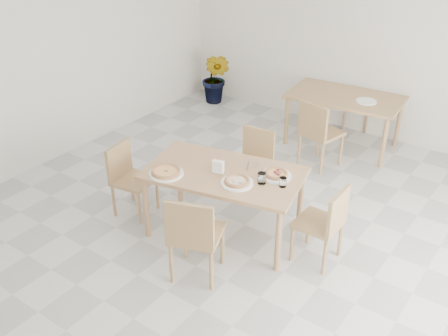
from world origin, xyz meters
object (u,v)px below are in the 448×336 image
Objects in this scene: plate_mushroom at (237,183)px; second_table at (345,101)px; main_table at (224,178)px; plate_empty at (366,101)px; chair_north at (254,158)px; napkin_holder at (218,167)px; chair_back_s at (318,130)px; chair_west at (128,174)px; pizza_pepperoni at (276,174)px; chair_south at (194,233)px; chair_east at (326,221)px; plate_margherita at (166,174)px; plate_pepperoni at (276,176)px; potted_plant at (216,78)px; pizza_margherita at (166,172)px; tumbler_b at (283,182)px; chair_back_n at (361,98)px; tumbler_a at (262,178)px; pizza_mushroom at (237,181)px.

plate_mushroom is 0.20× the size of second_table.
plate_empty is at bearing 68.13° from main_table.
main_table is at bearing -84.72° from chair_north.
chair_back_s reaches higher than napkin_holder.
napkin_holder is 0.15× the size of chair_back_s.
chair_north is at bearing -47.68° from chair_west.
pizza_pepperoni is 2.50m from second_table.
plate_empty is at bearing -114.30° from chair_south.
plate_margherita is at bearing -70.12° from chair_east.
pizza_pepperoni is 1.89× the size of napkin_holder.
second_table is 1.74× the size of chair_back_s.
chair_north is 5.84× the size of napkin_holder.
chair_west is 1.70m from plate_pepperoni.
chair_back_s reaches higher than potted_plant.
plate_pepperoni is at bearing 33.43° from pizza_margherita.
chair_back_s is at bearing -151.08° from chair_east.
tumbler_b is at bearing -44.27° from potted_plant.
napkin_holder reaches higher than chair_east.
chair_back_s reaches higher than chair_east.
plate_pepperoni is at bearing -50.50° from chair_north.
second_table is (-0.52, 2.60, -0.13)m from tumbler_b.
main_table is at bearing -52.12° from potted_plant.
chair_south reaches higher than pizza_pepperoni.
napkin_holder is at bearing -53.05° from potted_plant.
chair_west is 3.44m from potted_plant.
plate_margherita is 0.40× the size of potted_plant.
tumbler_b is (0.81, -0.76, 0.32)m from chair_north.
plate_pepperoni is at bearing -80.75° from chair_west.
chair_back_n is at bearing -162.95° from chair_east.
plate_pepperoni is (0.24, 0.35, 0.00)m from plate_mushroom.
plate_empty is (0.22, 3.43, 0.23)m from chair_south.
tumbler_a is at bearing -46.94° from potted_plant.
main_table is at bearing -154.60° from plate_pepperoni.
chair_east is 0.96× the size of potted_plant.
chair_south reaches higher than chair_back_n.
chair_south is 0.70m from pizza_mushroom.
chair_back_s reaches higher than tumbler_b.
chair_east is 2.58× the size of plate_mushroom.
pizza_mushroom is at bearing -50.41° from potted_plant.
plate_mushroom is at bearing -91.51° from chair_west.
potted_plant is (-2.34, -0.54, -0.02)m from chair_back_n.
tumbler_b reaches higher than plate_margherita.
chair_west is 3.06× the size of plate_empty.
tumbler_a is at bearing -104.03° from plate_pepperoni.
chair_back_s is at bearing 76.25° from plate_margherita.
chair_east reaches higher than chair_west.
main_table is at bearing 154.19° from plate_mushroom.
pizza_mushroom is 2.76× the size of tumbler_b.
plate_empty is (0.43, 2.66, 0.09)m from main_table.
plate_mushroom is at bearing -124.59° from pizza_pepperoni.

